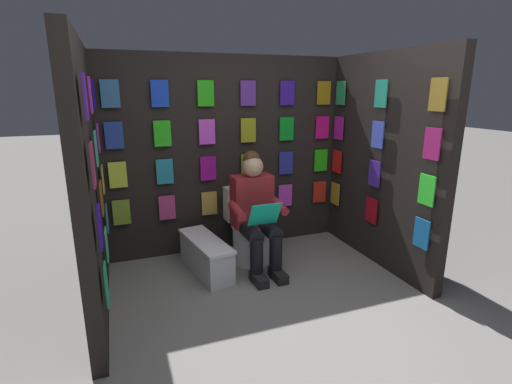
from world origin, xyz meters
TOP-DOWN VIEW (x-y plane):
  - ground_plane at (0.00, 0.00)m, footprint 30.00×30.00m
  - display_wall_back at (-0.00, -1.79)m, footprint 2.74×0.14m
  - display_wall_left at (-1.37, -0.87)m, footprint 0.14×1.75m
  - display_wall_right at (1.37, -0.87)m, footprint 0.14×1.75m
  - toilet at (-0.10, -1.35)m, footprint 0.41×0.56m
  - person_reading at (-0.10, -1.12)m, footprint 0.53×0.69m
  - comic_longbox_near at (0.40, -1.20)m, footprint 0.41×0.86m

SIDE VIEW (x-z plane):
  - ground_plane at x=0.00m, z-range 0.00..0.00m
  - comic_longbox_near at x=0.40m, z-range 0.00..0.35m
  - toilet at x=-0.10m, z-range -0.06..0.71m
  - person_reading at x=-0.10m, z-range 0.00..1.20m
  - display_wall_left at x=-1.37m, z-range 0.00..2.13m
  - display_wall_right at x=1.37m, z-range 0.00..2.13m
  - display_wall_back at x=0.00m, z-range 0.00..2.13m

